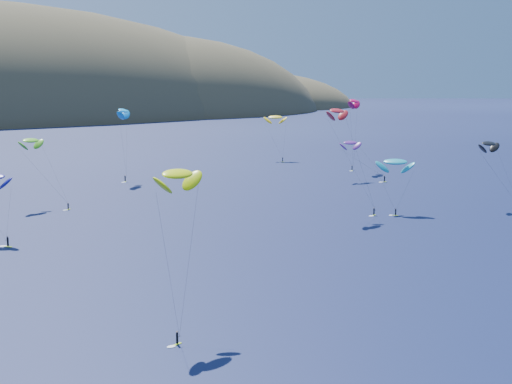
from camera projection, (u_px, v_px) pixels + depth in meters
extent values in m
ellipsoid|color=#3D3526|center=(159.00, 123.00, 641.27)|extent=(320.00, 220.00, 156.00)
ellipsoid|color=#3D3526|center=(249.00, 112.00, 736.92)|extent=(240.00, 180.00, 84.00)
cube|color=#ABE219|center=(177.00, 344.00, 92.60)|extent=(1.38, 0.80, 0.07)
cylinder|color=black|center=(177.00, 338.00, 92.46)|extent=(0.31, 0.31, 1.42)
sphere|color=#8C6047|center=(177.00, 332.00, 92.33)|extent=(0.24, 0.24, 0.24)
ellipsoid|color=#CEE808|center=(178.00, 174.00, 97.05)|extent=(9.02, 6.32, 4.59)
cube|color=#ABE219|center=(68.00, 209.00, 184.20)|extent=(1.40, 1.01, 0.08)
cylinder|color=black|center=(68.00, 206.00, 184.05)|extent=(0.32, 0.32, 1.47)
sphere|color=#8C6047|center=(68.00, 203.00, 183.91)|extent=(0.25, 0.25, 0.25)
ellipsoid|color=#59C323|center=(31.00, 140.00, 186.97)|extent=(8.61, 6.95, 4.36)
cube|color=#ABE219|center=(125.00, 182.00, 231.47)|extent=(1.36, 1.61, 0.09)
cylinder|color=black|center=(125.00, 179.00, 231.30)|extent=(0.39, 0.39, 1.76)
sphere|color=#8C6047|center=(125.00, 175.00, 231.13)|extent=(0.30, 0.30, 0.30)
ellipsoid|color=#0A97E8|center=(123.00, 111.00, 231.10)|extent=(8.98, 10.05, 5.18)
cube|color=#ABE219|center=(396.00, 215.00, 176.41)|extent=(1.21, 1.24, 0.07)
cylinder|color=black|center=(396.00, 212.00, 176.27)|extent=(0.32, 0.32, 1.44)
sphere|color=#8C6047|center=(396.00, 209.00, 176.14)|extent=(0.24, 0.24, 0.24)
ellipsoid|color=teal|center=(395.00, 162.00, 180.17)|extent=(9.52, 9.69, 5.17)
cube|color=#ABE219|center=(384.00, 182.00, 230.91)|extent=(1.65, 0.61, 0.09)
cylinder|color=black|center=(384.00, 179.00, 230.74)|extent=(0.38, 0.38, 1.72)
sphere|color=#8C6047|center=(385.00, 176.00, 230.58)|extent=(0.29, 0.29, 0.29)
ellipsoid|color=#5E2186|center=(350.00, 143.00, 233.34)|extent=(8.18, 4.35, 4.40)
ellipsoid|color=black|center=(489.00, 143.00, 187.27)|extent=(8.30, 4.61, 4.41)
cube|color=#ABE219|center=(352.00, 171.00, 257.85)|extent=(1.49, 1.20, 0.08)
cylinder|color=black|center=(352.00, 168.00, 257.70)|extent=(0.35, 0.35, 1.60)
sphere|color=#8C6047|center=(352.00, 165.00, 257.54)|extent=(0.27, 0.27, 0.27)
ellipsoid|color=#BB0447|center=(354.00, 101.00, 257.04)|extent=(10.26, 8.91, 5.26)
cube|color=#ABE219|center=(374.00, 215.00, 176.70)|extent=(1.52, 0.84, 0.08)
cylinder|color=black|center=(374.00, 212.00, 176.55)|extent=(0.34, 0.34, 1.56)
sphere|color=#8C6047|center=(374.00, 208.00, 176.40)|extent=(0.26, 0.26, 0.26)
ellipsoid|color=#A61821|center=(337.00, 111.00, 175.95)|extent=(8.63, 5.89, 4.40)
cube|color=#ABE219|center=(8.00, 247.00, 144.61)|extent=(1.46, 1.54, 0.09)
cylinder|color=black|center=(8.00, 242.00, 144.44)|extent=(0.39, 0.39, 1.76)
sphere|color=#8C6047|center=(7.00, 237.00, 144.27)|extent=(0.30, 0.30, 0.30)
cube|color=#ABE219|center=(283.00, 162.00, 283.08)|extent=(1.41, 1.23, 0.08)
cylinder|color=black|center=(283.00, 160.00, 282.93)|extent=(0.34, 0.34, 1.56)
sphere|color=#8C6047|center=(283.00, 157.00, 282.78)|extent=(0.26, 0.26, 0.26)
ellipsoid|color=yellow|center=(275.00, 117.00, 289.89)|extent=(9.57, 8.72, 4.97)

